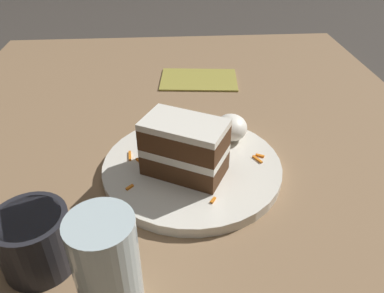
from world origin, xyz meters
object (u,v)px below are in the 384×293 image
object	(u,v)px
cake_slice	(184,148)
drinking_glass	(108,272)
coffee_mug	(35,239)
cream_dollop	(231,127)
orange_garnish	(167,131)
menu_card	(199,79)
plate	(192,167)

from	to	relation	value
cake_slice	drinking_glass	world-z (taller)	drinking_glass
cake_slice	coffee_mug	xyz separation A→B (m)	(0.15, -0.18, -0.02)
cream_dollop	coffee_mug	xyz separation A→B (m)	(0.24, -0.27, 0.00)
cream_dollop	orange_garnish	xyz separation A→B (m)	(-0.03, -0.11, -0.02)
cream_dollop	drinking_glass	bearing A→B (deg)	-30.43
drinking_glass	menu_card	xyz separation A→B (m)	(-0.58, 0.14, -0.05)
plate	drinking_glass	size ratio (longest dim) A/B	2.24
plate	cream_dollop	bearing A→B (deg)	132.85
plate	cake_slice	xyz separation A→B (m)	(0.02, -0.01, 0.05)
cream_dollop	menu_card	bearing A→B (deg)	-173.52
plate	orange_garnish	distance (m)	0.10
cake_slice	drinking_glass	distance (m)	0.23
plate	cream_dollop	distance (m)	0.10
cake_slice	menu_card	world-z (taller)	cake_slice
orange_garnish	coffee_mug	bearing A→B (deg)	-30.92
orange_garnish	menu_card	distance (m)	0.27
coffee_mug	orange_garnish	bearing A→B (deg)	149.08
plate	coffee_mug	distance (m)	0.26
plate	cake_slice	size ratio (longest dim) A/B	2.05
plate	orange_garnish	world-z (taller)	orange_garnish
drinking_glass	coffee_mug	distance (m)	0.11
drinking_glass	menu_card	world-z (taller)	drinking_glass
plate	drinking_glass	xyz separation A→B (m)	(0.23, -0.10, 0.05)
orange_garnish	menu_card	bearing A→B (deg)	162.56
cake_slice	orange_garnish	world-z (taller)	cake_slice
orange_garnish	drinking_glass	xyz separation A→B (m)	(0.33, -0.06, 0.03)
cake_slice	menu_card	xyz separation A→B (m)	(-0.37, 0.06, -0.06)
cake_slice	drinking_glass	bearing A→B (deg)	-175.10
cake_slice	orange_garnish	size ratio (longest dim) A/B	2.12
orange_garnish	drinking_glass	world-z (taller)	drinking_glass
cream_dollop	orange_garnish	world-z (taller)	cream_dollop
plate	coffee_mug	size ratio (longest dim) A/B	3.29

